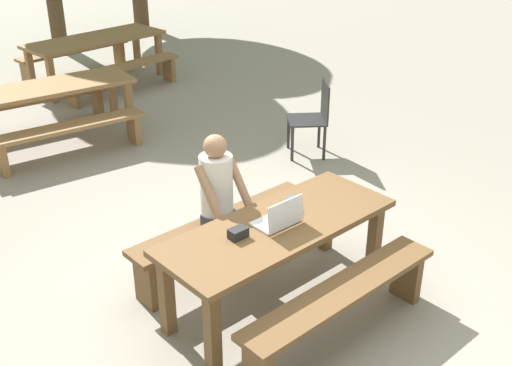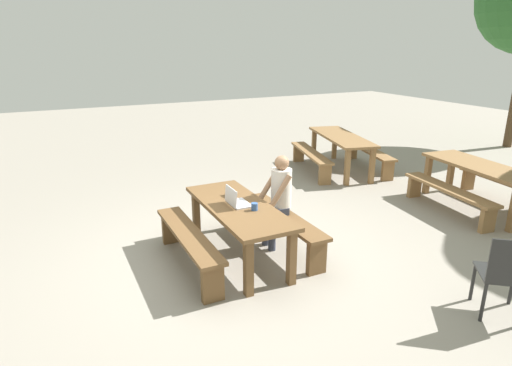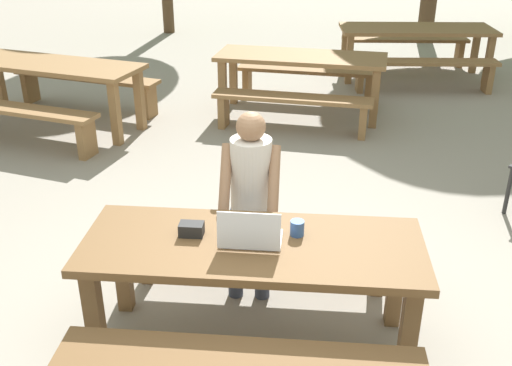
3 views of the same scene
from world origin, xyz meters
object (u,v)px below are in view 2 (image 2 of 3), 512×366
at_px(person_seated, 278,195).
at_px(coffee_mug, 254,207).
at_px(plastic_chair, 506,274).
at_px(laptop, 236,201).
at_px(small_pouch, 231,193).
at_px(picnic_table_mid, 481,172).
at_px(picnic_table_front, 238,213).
at_px(picnic_table_distant, 341,141).

bearing_deg(person_seated, coffee_mug, -57.80).
bearing_deg(plastic_chair, laptop, -14.04).
xyz_separation_m(small_pouch, plastic_chair, (2.68, 1.76, -0.27)).
bearing_deg(person_seated, picnic_table_mid, 86.05).
relative_size(laptop, small_pouch, 2.51).
bearing_deg(person_seated, small_pouch, -116.93).
bearing_deg(person_seated, picnic_table_front, -83.32).
relative_size(picnic_table_front, picnic_table_distant, 0.84).
height_order(small_pouch, coffee_mug, coffee_mug).
height_order(small_pouch, person_seated, person_seated).
height_order(laptop, picnic_table_mid, laptop).
bearing_deg(picnic_table_distant, picnic_table_mid, 28.14).
bearing_deg(small_pouch, picnic_table_distant, 123.21).
height_order(small_pouch, picnic_table_distant, small_pouch).
height_order(picnic_table_front, person_seated, person_seated).
height_order(coffee_mug, plastic_chair, plastic_chair).
relative_size(person_seated, picnic_table_mid, 0.60).
relative_size(picnic_table_front, small_pouch, 13.89).
bearing_deg(small_pouch, laptop, -11.93).
bearing_deg(laptop, small_pouch, -11.17).
bearing_deg(plastic_chair, picnic_table_front, -14.21).
xyz_separation_m(person_seated, picnic_table_mid, (0.25, 3.63, -0.09)).
xyz_separation_m(plastic_chair, picnic_table_mid, (-2.14, 2.42, 0.15)).
relative_size(small_pouch, person_seated, 0.11).
bearing_deg(small_pouch, person_seated, 63.07).
bearing_deg(plastic_chair, coffee_mug, -12.80).
distance_m(plastic_chair, picnic_table_distant, 5.29).
bearing_deg(picnic_table_mid, picnic_table_distant, -159.54).
relative_size(coffee_mug, picnic_table_mid, 0.04).
bearing_deg(person_seated, plastic_chair, 26.63).
xyz_separation_m(picnic_table_front, coffee_mug, (0.24, 0.11, 0.15)).
relative_size(plastic_chair, picnic_table_distant, 0.39).
bearing_deg(coffee_mug, laptop, -153.61).
bearing_deg(picnic_table_front, picnic_table_distant, 126.66).
bearing_deg(picnic_table_mid, laptop, -85.29).
distance_m(laptop, small_pouch, 0.35).
bearing_deg(picnic_table_mid, person_seated, -86.68).
bearing_deg(person_seated, picnic_table_distant, 131.14).
xyz_separation_m(picnic_table_mid, picnic_table_distant, (-2.84, -0.66, 0.02)).
xyz_separation_m(picnic_table_front, picnic_table_distant, (-2.66, 3.57, 0.04)).
xyz_separation_m(small_pouch, person_seated, (0.28, 0.56, -0.02)).
distance_m(plastic_chair, picnic_table_mid, 3.24).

